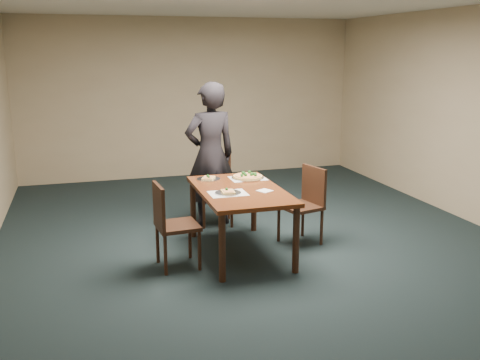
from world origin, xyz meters
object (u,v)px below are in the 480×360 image
object	(u,v)px
chair_right	(306,200)
diner	(210,155)
slice_plate_far	(208,178)
pizza_pan	(248,176)
dining_table	(240,197)
slice_plate_near	(228,192)
chair_far	(216,184)
chair_left	(170,221)

from	to	relation	value
chair_right	diner	world-z (taller)	diner
slice_plate_far	pizza_pan	bearing A→B (deg)	-10.54
dining_table	pizza_pan	xyz separation A→B (m)	(0.23, 0.44, 0.12)
slice_plate_far	dining_table	bearing A→B (deg)	-66.47
diner	slice_plate_near	bearing A→B (deg)	76.04
chair_right	diner	distance (m)	1.41
slice_plate_near	pizza_pan	bearing A→B (deg)	55.31
chair_far	slice_plate_far	world-z (taller)	chair_far
chair_far	diner	bearing A→B (deg)	-133.31
dining_table	diner	size ratio (longest dim) A/B	0.81
pizza_pan	slice_plate_far	bearing A→B (deg)	169.46
chair_far	pizza_pan	size ratio (longest dim) A/B	2.36
dining_table	slice_plate_near	distance (m)	0.26
pizza_pan	slice_plate_near	distance (m)	0.72
dining_table	pizza_pan	size ratio (longest dim) A/B	3.89
slice_plate_near	slice_plate_far	xyz separation A→B (m)	(-0.05, 0.68, -0.00)
chair_right	slice_plate_far	xyz separation A→B (m)	(-1.08, 0.41, 0.25)
chair_left	slice_plate_near	bearing A→B (deg)	-90.98
diner	pizza_pan	distance (m)	0.74
chair_right	pizza_pan	world-z (taller)	chair_right
slice_plate_far	chair_far	bearing A→B (deg)	68.63
diner	slice_plate_far	size ratio (longest dim) A/B	6.63
dining_table	slice_plate_near	size ratio (longest dim) A/B	5.36
slice_plate_near	slice_plate_far	world-z (taller)	same
diner	chair_left	bearing A→B (deg)	51.19
pizza_pan	slice_plate_far	xyz separation A→B (m)	(-0.46, 0.09, -0.01)
diner	slice_plate_near	world-z (taller)	diner
dining_table	chair_right	world-z (taller)	chair_right
chair_far	pizza_pan	distance (m)	0.80
chair_right	dining_table	bearing A→B (deg)	-96.39
pizza_pan	slice_plate_near	bearing A→B (deg)	-124.69
chair_left	pizza_pan	bearing A→B (deg)	-63.37
dining_table	slice_plate_near	xyz separation A→B (m)	(-0.18, -0.15, 0.11)
chair_far	chair_left	size ratio (longest dim) A/B	1.00
chair_far	chair_right	xyz separation A→B (m)	(0.82, -1.06, 0.00)
chair_left	slice_plate_far	xyz separation A→B (m)	(0.58, 0.72, 0.25)
chair_right	diner	bearing A→B (deg)	-151.54
diner	pizza_pan	size ratio (longest dim) A/B	4.81
chair_far	slice_plate_near	xyz separation A→B (m)	(-0.20, -1.32, 0.25)
chair_left	pizza_pan	world-z (taller)	chair_left
chair_far	chair_left	distance (m)	1.60
chair_left	chair_right	xyz separation A→B (m)	(1.66, 0.31, 0.00)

